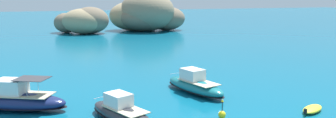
{
  "coord_description": "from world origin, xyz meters",
  "views": [
    {
      "loc": [
        -11.49,
        -16.38,
        8.86
      ],
      "look_at": [
        0.67,
        17.37,
        2.26
      ],
      "focal_mm": 36.77,
      "sensor_mm": 36.0,
      "label": 1
    }
  ],
  "objects_px": {
    "islet_large": "(146,15)",
    "motorboat_navy": "(16,100)",
    "motorboat_charcoal": "(121,112)",
    "islet_small": "(83,21)",
    "motorboat_teal": "(195,85)",
    "channel_buoy": "(222,114)",
    "dinghy_tender": "(312,109)"
  },
  "relations": [
    {
      "from": "motorboat_charcoal",
      "to": "dinghy_tender",
      "type": "bearing_deg",
      "value": -11.97
    },
    {
      "from": "islet_large",
      "to": "dinghy_tender",
      "type": "xyz_separation_m",
      "value": [
        -5.63,
        -65.61,
        -3.89
      ]
    },
    {
      "from": "dinghy_tender",
      "to": "channel_buoy",
      "type": "height_order",
      "value": "channel_buoy"
    },
    {
      "from": "islet_small",
      "to": "dinghy_tender",
      "type": "relative_size",
      "value": 5.33
    },
    {
      "from": "islet_small",
      "to": "motorboat_charcoal",
      "type": "relative_size",
      "value": 2.14
    },
    {
      "from": "motorboat_teal",
      "to": "channel_buoy",
      "type": "distance_m",
      "value": 6.99
    },
    {
      "from": "motorboat_navy",
      "to": "islet_large",
      "type": "bearing_deg",
      "value": 64.57
    },
    {
      "from": "islet_small",
      "to": "motorboat_navy",
      "type": "relative_size",
      "value": 1.76
    },
    {
      "from": "dinghy_tender",
      "to": "channel_buoy",
      "type": "xyz_separation_m",
      "value": [
        -7.29,
        1.09,
        0.11
      ]
    },
    {
      "from": "islet_small",
      "to": "motorboat_teal",
      "type": "relative_size",
      "value": 1.93
    },
    {
      "from": "motorboat_teal",
      "to": "channel_buoy",
      "type": "bearing_deg",
      "value": -97.39
    },
    {
      "from": "motorboat_navy",
      "to": "islet_small",
      "type": "bearing_deg",
      "value": 78.54
    },
    {
      "from": "islet_large",
      "to": "islet_small",
      "type": "xyz_separation_m",
      "value": [
        -16.0,
        -1.87,
        -1.15
      ]
    },
    {
      "from": "islet_large",
      "to": "motorboat_navy",
      "type": "relative_size",
      "value": 2.49
    },
    {
      "from": "islet_small",
      "to": "motorboat_navy",
      "type": "xyz_separation_m",
      "value": [
        -11.25,
        -55.45,
        -2.13
      ]
    },
    {
      "from": "motorboat_charcoal",
      "to": "islet_large",
      "type": "bearing_deg",
      "value": 72.27
    },
    {
      "from": "islet_small",
      "to": "motorboat_charcoal",
      "type": "xyz_separation_m",
      "value": [
        -4.0,
        -60.69,
        -2.29
      ]
    },
    {
      "from": "motorboat_teal",
      "to": "motorboat_navy",
      "type": "height_order",
      "value": "motorboat_navy"
    },
    {
      "from": "motorboat_charcoal",
      "to": "islet_small",
      "type": "bearing_deg",
      "value": 86.23
    },
    {
      "from": "motorboat_charcoal",
      "to": "channel_buoy",
      "type": "relative_size",
      "value": 4.74
    },
    {
      "from": "motorboat_teal",
      "to": "motorboat_navy",
      "type": "distance_m",
      "value": 15.23
    },
    {
      "from": "motorboat_navy",
      "to": "channel_buoy",
      "type": "relative_size",
      "value": 5.75
    },
    {
      "from": "motorboat_teal",
      "to": "channel_buoy",
      "type": "xyz_separation_m",
      "value": [
        -0.9,
        -6.92,
        -0.4
      ]
    },
    {
      "from": "motorboat_navy",
      "to": "channel_buoy",
      "type": "bearing_deg",
      "value": -26.71
    },
    {
      "from": "channel_buoy",
      "to": "motorboat_teal",
      "type": "bearing_deg",
      "value": 82.61
    },
    {
      "from": "islet_large",
      "to": "motorboat_charcoal",
      "type": "distance_m",
      "value": 65.77
    },
    {
      "from": "motorboat_navy",
      "to": "dinghy_tender",
      "type": "distance_m",
      "value": 23.17
    },
    {
      "from": "motorboat_charcoal",
      "to": "channel_buoy",
      "type": "distance_m",
      "value": 7.35
    },
    {
      "from": "islet_large",
      "to": "islet_small",
      "type": "relative_size",
      "value": 1.41
    },
    {
      "from": "islet_large",
      "to": "islet_small",
      "type": "bearing_deg",
      "value": -173.33
    },
    {
      "from": "motorboat_teal",
      "to": "dinghy_tender",
      "type": "bearing_deg",
      "value": -51.35
    },
    {
      "from": "islet_large",
      "to": "motorboat_charcoal",
      "type": "xyz_separation_m",
      "value": [
        -20.0,
        -62.56,
        -3.44
      ]
    }
  ]
}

